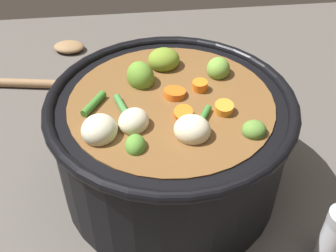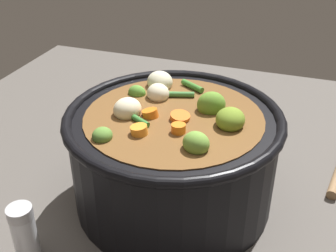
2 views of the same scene
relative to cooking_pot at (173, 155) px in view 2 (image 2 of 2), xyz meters
name	(u,v)px [view 2 (image 2 of 2)]	position (x,y,z in m)	size (l,w,h in m)	color
ground_plane	(173,197)	(0.00, 0.00, -0.08)	(1.10, 1.10, 0.00)	#514C47
cooking_pot	(173,155)	(0.00, 0.00, 0.00)	(0.31, 0.31, 0.18)	black
salt_shaker	(24,233)	(-0.14, -0.18, -0.04)	(0.03, 0.03, 0.08)	silver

